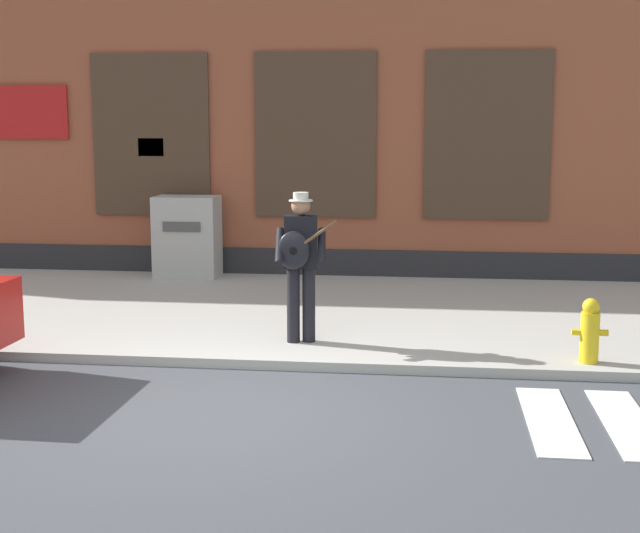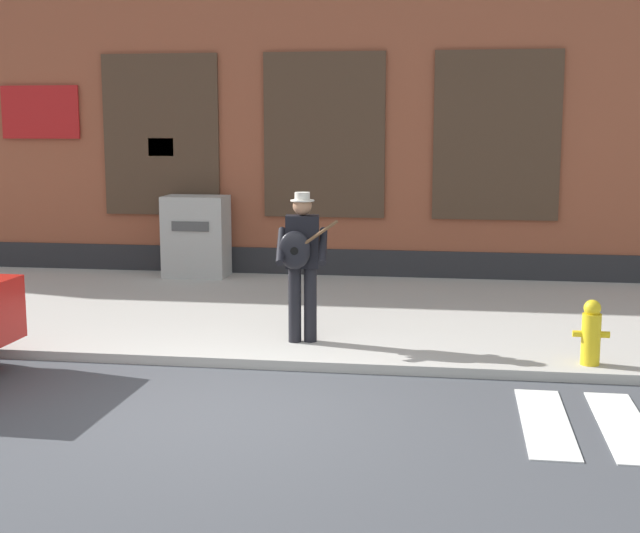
% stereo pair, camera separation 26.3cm
% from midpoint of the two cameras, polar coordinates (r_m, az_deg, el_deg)
% --- Properties ---
extents(ground_plane, '(160.00, 160.00, 0.00)m').
position_cam_midpoint_polar(ground_plane, '(8.40, -7.41, -9.21)').
color(ground_plane, '#424449').
extents(sidewalk, '(28.00, 5.52, 0.11)m').
position_cam_midpoint_polar(sidewalk, '(12.34, -2.55, -2.92)').
color(sidewalk, '#ADAAA3').
rests_on(sidewalk, ground).
extents(building_backdrop, '(28.00, 4.06, 7.37)m').
position_cam_midpoint_polar(building_backdrop, '(16.81, 0.15, 12.73)').
color(building_backdrop, brown).
rests_on(building_backdrop, ground).
extents(busker, '(0.74, 0.58, 1.75)m').
position_cam_midpoint_polar(busker, '(10.23, -2.03, 0.55)').
color(busker, black).
rests_on(busker, sidewalk).
extents(utility_box, '(1.04, 0.66, 1.34)m').
position_cam_midpoint_polar(utility_box, '(14.91, -8.99, 1.90)').
color(utility_box, '#ADADA8').
rests_on(utility_box, sidewalk).
extents(fire_hydrant, '(0.38, 0.20, 0.70)m').
position_cam_midpoint_polar(fire_hydrant, '(9.86, 16.16, -3.99)').
color(fire_hydrant, gold).
rests_on(fire_hydrant, sidewalk).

